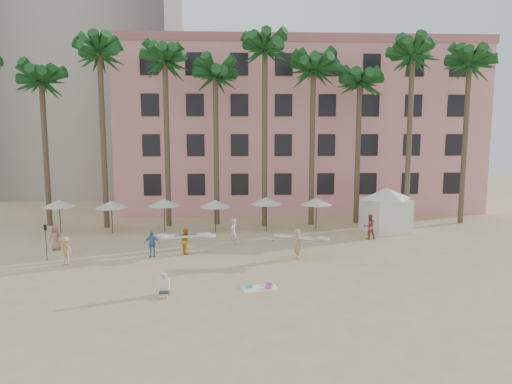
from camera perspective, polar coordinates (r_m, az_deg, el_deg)
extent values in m
plane|color=#D1B789|center=(24.16, -3.91, -11.38)|extent=(120.00, 120.00, 0.00)
cube|color=#E4958B|center=(49.27, 4.90, 7.73)|extent=(35.00, 14.00, 16.00)
cylinder|color=brown|center=(41.42, -24.79, 4.33)|extent=(0.44, 0.44, 12.00)
cylinder|color=brown|center=(38.82, -18.54, 5.94)|extent=(0.44, 0.44, 14.00)
cylinder|color=brown|center=(38.27, -11.06, 5.80)|extent=(0.44, 0.44, 13.50)
cylinder|color=brown|center=(38.41, -5.00, 5.17)|extent=(0.44, 0.44, 12.50)
cylinder|color=brown|center=(37.43, 1.09, 6.67)|extent=(0.44, 0.44, 14.50)
cylinder|color=brown|center=(38.41, 7.03, 5.52)|extent=(0.44, 0.44, 13.00)
cylinder|color=brown|center=(39.79, 12.61, 4.74)|extent=(0.44, 0.44, 12.00)
cylinder|color=brown|center=(40.05, 18.59, 5.98)|extent=(0.44, 0.44, 14.00)
cylinder|color=brown|center=(42.56, 24.64, 5.42)|extent=(0.44, 0.44, 13.50)
cylinder|color=#332B23|center=(38.42, -23.30, -2.93)|extent=(0.07, 0.07, 2.50)
cone|color=silver|center=(38.25, -23.39, -1.31)|extent=(2.50, 2.50, 0.55)
cylinder|color=#332B23|center=(37.11, -17.56, -3.09)|extent=(0.07, 0.07, 2.40)
cone|color=silver|center=(36.94, -17.62, -1.49)|extent=(2.50, 2.50, 0.55)
cylinder|color=#332B23|center=(36.48, -11.39, -2.99)|extent=(0.07, 0.07, 2.50)
cone|color=silver|center=(36.29, -11.44, -1.28)|extent=(2.50, 2.50, 0.55)
cylinder|color=#332B23|center=(36.00, -5.10, -3.09)|extent=(0.07, 0.07, 2.40)
cone|color=silver|center=(35.82, -5.12, -1.44)|extent=(2.50, 2.50, 0.55)
cylinder|color=#332B23|center=(35.93, 1.29, -2.92)|extent=(0.07, 0.07, 2.60)
cone|color=silver|center=(35.74, 1.29, -1.10)|extent=(2.50, 2.50, 0.55)
cylinder|color=#332B23|center=(36.62, 7.53, -2.86)|extent=(0.07, 0.07, 2.50)
cone|color=silver|center=(36.44, 7.56, -1.16)|extent=(2.50, 2.50, 0.55)
cube|color=silver|center=(37.37, 15.88, -2.80)|extent=(3.66, 3.66, 2.60)
cone|color=silver|center=(37.10, 15.98, -0.14)|extent=(5.50, 5.50, 0.90)
cube|color=white|center=(23.47, 0.45, -11.91)|extent=(1.97, 1.36, 0.02)
cube|color=#29B4B5|center=(23.52, -0.88, -11.72)|extent=(0.35, 0.31, 0.10)
cube|color=#FF4667|center=(23.37, 1.55, -11.82)|extent=(0.32, 0.27, 0.12)
cube|color=purple|center=(23.88, 1.67, -11.44)|extent=(0.32, 0.35, 0.08)
imported|color=tan|center=(28.45, 5.30, -6.50)|extent=(0.55, 0.75, 1.87)
cube|color=#D9BC87|center=(28.36, 5.31, -5.77)|extent=(3.15, 1.06, 0.37)
imported|color=orange|center=(29.95, -8.73, -6.03)|extent=(0.86, 0.98, 1.68)
cube|color=silver|center=(29.87, -8.74, -5.41)|extent=(3.14, 0.86, 0.32)
imported|color=tan|center=(29.31, -22.76, -6.80)|extent=(1.29, 1.13, 1.73)
imported|color=#9E4941|center=(34.50, 14.00, -4.22)|extent=(0.94, 0.75, 1.85)
imported|color=beige|center=(31.91, -2.87, -4.97)|extent=(0.68, 0.79, 1.83)
imported|color=#5087BA|center=(29.62, -12.89, -6.30)|extent=(0.98, 0.42, 1.66)
imported|color=#AA7560|center=(33.25, -23.77, -5.26)|extent=(0.86, 0.60, 1.65)
cylinder|color=black|center=(30.82, -24.76, -5.86)|extent=(0.04, 0.04, 2.10)
cube|color=black|center=(30.61, -24.86, -4.04)|extent=(0.18, 0.03, 0.35)
cube|color=#3F3F4C|center=(22.95, -11.36, -12.22)|extent=(0.47, 0.44, 0.25)
cube|color=tan|center=(22.63, -11.50, -12.68)|extent=(0.42, 0.47, 0.13)
cube|color=white|center=(22.87, -11.37, -11.24)|extent=(0.46, 0.27, 0.57)
sphere|color=tan|center=(22.74, -11.39, -10.25)|extent=(0.25, 0.25, 0.25)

